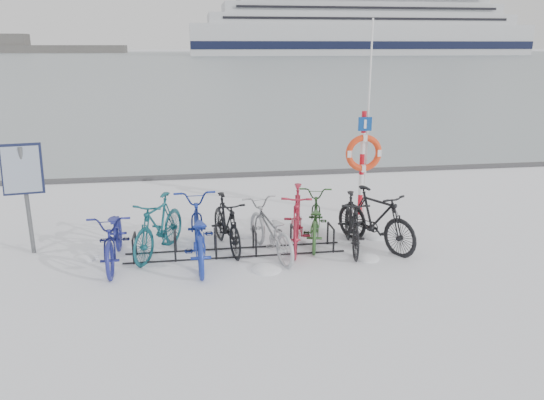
# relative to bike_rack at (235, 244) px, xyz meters

# --- Properties ---
(ground) EXTENTS (900.00, 900.00, 0.00)m
(ground) POSITION_rel_bike_rack_xyz_m (0.00, 0.00, -0.18)
(ground) COLOR white
(ground) RESTS_ON ground
(ice_sheet) EXTENTS (400.00, 298.00, 0.02)m
(ice_sheet) POSITION_rel_bike_rack_xyz_m (0.00, 155.00, -0.17)
(ice_sheet) COLOR #939FA6
(ice_sheet) RESTS_ON ground
(quay_edge) EXTENTS (400.00, 0.25, 0.10)m
(quay_edge) POSITION_rel_bike_rack_xyz_m (0.00, 5.90, -0.13)
(quay_edge) COLOR #3F3F42
(quay_edge) RESTS_ON ground
(bike_rack) EXTENTS (4.00, 0.48, 0.46)m
(bike_rack) POSITION_rel_bike_rack_xyz_m (0.00, 0.00, 0.00)
(bike_rack) COLOR black
(bike_rack) RESTS_ON ground
(info_board) EXTENTS (0.71, 0.35, 2.04)m
(info_board) POSITION_rel_bike_rack_xyz_m (-3.69, 0.58, 1.29)
(info_board) COLOR #595B5E
(info_board) RESTS_ON ground
(lifebuoy_station) EXTENTS (0.81, 0.23, 4.23)m
(lifebuoy_station) POSITION_rel_bike_rack_xyz_m (2.99, 1.87, 1.24)
(lifebuoy_station) COLOR red
(lifebuoy_station) RESTS_ON ground
(cruise_ferry) EXTENTS (123.25, 23.28, 40.50)m
(cruise_ferry) POSITION_rel_bike_rack_xyz_m (60.81, 186.40, 10.85)
(cruise_ferry) COLOR silver
(cruise_ferry) RESTS_ON ground
(bike_0) EXTENTS (0.74, 2.00, 1.04)m
(bike_0) POSITION_rel_bike_rack_xyz_m (-2.12, -0.08, 0.34)
(bike_0) COLOR navy
(bike_0) RESTS_ON ground
(bike_1) EXTENTS (1.25, 1.90, 1.11)m
(bike_1) POSITION_rel_bike_rack_xyz_m (-1.37, 0.24, 0.38)
(bike_1) COLOR #134C57
(bike_1) RESTS_ON ground
(bike_2) EXTENTS (0.84, 2.22, 1.15)m
(bike_2) POSITION_rel_bike_rack_xyz_m (-0.68, -0.21, 0.40)
(bike_2) COLOR navy
(bike_2) RESTS_ON ground
(bike_3) EXTENTS (0.85, 1.81, 1.05)m
(bike_3) POSITION_rel_bike_rack_xyz_m (-0.13, 0.30, 0.34)
(bike_3) COLOR black
(bike_3) RESTS_ON ground
(bike_4) EXTENTS (1.14, 2.02, 1.00)m
(bike_4) POSITION_rel_bike_rack_xyz_m (0.63, -0.10, 0.32)
(bike_4) COLOR #A3A6AB
(bike_4) RESTS_ON ground
(bike_5) EXTENTS (0.98, 2.03, 1.17)m
(bike_5) POSITION_rel_bike_rack_xyz_m (1.20, 0.23, 0.41)
(bike_5) COLOR maroon
(bike_5) RESTS_ON ground
(bike_6) EXTENTS (1.08, 1.96, 0.98)m
(bike_6) POSITION_rel_bike_rack_xyz_m (1.59, 0.44, 0.31)
(bike_6) COLOR #2A5325
(bike_6) RESTS_ON ground
(bike_7) EXTENTS (0.78, 1.83, 1.07)m
(bike_7) POSITION_rel_bike_rack_xyz_m (2.19, -0.05, 0.35)
(bike_7) COLOR black
(bike_7) RESTS_ON ground
(bike_8) EXTENTS (1.42, 1.96, 1.17)m
(bike_8) POSITION_rel_bike_rack_xyz_m (2.65, -0.03, 0.40)
(bike_8) COLOR black
(bike_8) RESTS_ON ground
(snow_drifts) EXTENTS (5.95, 2.14, 0.18)m
(snow_drifts) POSITION_rel_bike_rack_xyz_m (1.03, -0.01, -0.18)
(snow_drifts) COLOR white
(snow_drifts) RESTS_ON ground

